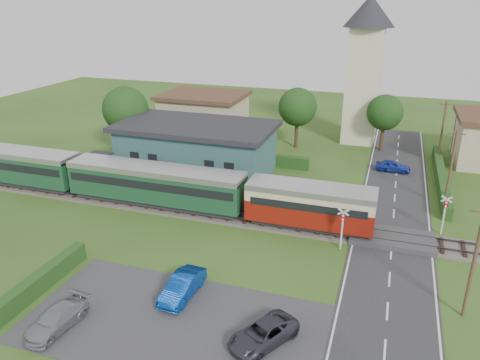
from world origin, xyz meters
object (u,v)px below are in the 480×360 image
(equipment_hut, at_px, (99,166))
(house_west, at_px, (204,114))
(crossing_signal_far, at_px, (445,209))
(pedestrian_far, at_px, (128,177))
(station_building, at_px, (197,148))
(train, at_px, (124,179))
(car_on_road, at_px, (393,166))
(car_park_silver, at_px, (57,319))
(car_park_dark, at_px, (263,334))
(pedestrian_near, at_px, (228,188))
(car_park_blue, at_px, (182,286))
(crossing_signal_near, at_px, (343,223))
(church_tower, at_px, (365,60))

(equipment_hut, distance_m, house_west, 20.05)
(crossing_signal_far, distance_m, pedestrian_far, 28.07)
(equipment_hut, xyz_separation_m, station_building, (8.00, 5.79, 0.95))
(station_building, height_order, house_west, house_west)
(train, xyz_separation_m, car_on_road, (22.77, 15.78, -1.53))
(car_park_silver, bearing_deg, car_park_dark, 19.00)
(station_building, relative_size, pedestrian_near, 8.34)
(house_west, distance_m, crossing_signal_far, 35.26)
(car_park_blue, relative_size, pedestrian_far, 2.55)
(crossing_signal_near, distance_m, pedestrian_near, 11.99)
(house_west, bearing_deg, car_park_blue, -69.56)
(equipment_hut, relative_size, station_building, 0.16)
(crossing_signal_near, relative_size, pedestrian_far, 2.02)
(house_west, bearing_deg, equipment_hut, -98.62)
(car_park_dark, bearing_deg, crossing_signal_near, 106.70)
(car_on_road, height_order, pedestrian_far, pedestrian_far)
(pedestrian_far, bearing_deg, church_tower, -52.20)
(crossing_signal_far, xyz_separation_m, car_on_road, (-4.01, 13.39, -1.49))
(train, bearing_deg, crossing_signal_far, 5.10)
(car_park_silver, distance_m, pedestrian_near, 19.65)
(car_park_blue, bearing_deg, car_park_dark, -20.09)
(station_building, height_order, car_park_blue, station_building)
(car_park_dark, bearing_deg, station_building, 150.46)
(car_on_road, bearing_deg, church_tower, 25.96)
(crossing_signal_near, height_order, car_park_blue, crossing_signal_near)
(train, bearing_deg, station_building, 70.49)
(equipment_hut, height_order, car_on_road, equipment_hut)
(church_tower, height_order, crossing_signal_near, church_tower)
(pedestrian_near, height_order, pedestrian_far, pedestrian_near)
(church_tower, bearing_deg, station_building, -131.41)
(equipment_hut, relative_size, pedestrian_near, 1.33)
(house_west, distance_m, car_on_road, 25.71)
(crossing_signal_near, bearing_deg, pedestrian_near, 153.77)
(house_west, bearing_deg, car_on_road, -16.36)
(train, height_order, car_park_dark, train)
(station_building, height_order, car_on_road, station_building)
(church_tower, relative_size, pedestrian_near, 9.17)
(church_tower, bearing_deg, crossing_signal_near, -87.18)
(car_park_blue, bearing_deg, car_park_silver, -134.17)
(equipment_hut, xyz_separation_m, house_west, (3.00, 19.80, 1.04))
(car_on_road, bearing_deg, car_park_dark, 170.69)
(car_park_silver, xyz_separation_m, pedestrian_far, (-6.96, 19.15, 0.59))
(church_tower, xyz_separation_m, car_park_dark, (-1.25, -39.99, -9.57))
(station_building, relative_size, church_tower, 0.91)
(car_park_blue, relative_size, car_park_dark, 0.99)
(station_building, relative_size, car_on_road, 4.53)
(car_on_road, xyz_separation_m, car_park_blue, (-11.73, -27.28, 0.11))
(car_on_road, relative_size, pedestrian_near, 1.84)
(crossing_signal_far, relative_size, pedestrian_near, 1.71)
(crossing_signal_far, distance_m, pedestrian_near, 17.96)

